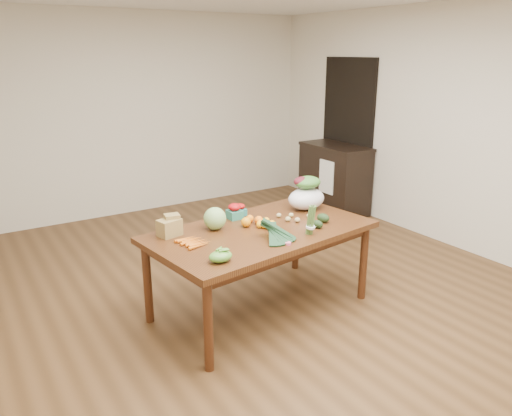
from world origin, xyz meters
TOP-DOWN VIEW (x-y plane):
  - floor at (0.00, 0.00)m, footprint 6.00×6.00m
  - room_walls at (0.00, 0.00)m, footprint 5.02×6.02m
  - dining_table at (-0.22, -0.32)m, footprint 1.98×1.27m
  - doorway_dark at (2.48, 1.60)m, footprint 0.02×1.00m
  - cabinet at (2.22, 1.53)m, footprint 0.52×1.02m
  - dish_towel at (1.96, 1.40)m, footprint 0.02×0.28m
  - paper_bag at (-0.92, -0.06)m, footprint 0.26×0.23m
  - cabbage at (-0.54, -0.12)m, footprint 0.19×0.19m
  - strawberry_basket_a at (-0.26, 0.03)m, footprint 0.13×0.13m
  - strawberry_basket_b at (-0.17, 0.08)m, footprint 0.11×0.11m
  - orange_a at (-0.29, -0.21)m, footprint 0.08×0.08m
  - orange_b at (-0.21, -0.14)m, footprint 0.07×0.07m
  - orange_c at (-0.17, -0.22)m, footprint 0.08×0.08m
  - mandarin_cluster at (-0.15, -0.31)m, footprint 0.20×0.20m
  - carrots at (-0.83, -0.32)m, footprint 0.25×0.27m
  - snap_pea_bag at (-0.82, -0.74)m, footprint 0.18×0.13m
  - kale_bunch at (-0.24, -0.64)m, footprint 0.37×0.44m
  - asparagus_bundle at (0.05, -0.65)m, footprint 0.09×0.13m
  - potato_a at (0.09, -0.29)m, footprint 0.05×0.05m
  - potato_b at (0.15, -0.35)m, footprint 0.05×0.05m
  - potato_c at (0.19, -0.21)m, footprint 0.05×0.04m
  - potato_d at (0.09, -0.15)m, footprint 0.05×0.04m
  - potato_e at (0.31, -0.31)m, footprint 0.05×0.04m
  - avocado_a at (0.20, -0.56)m, footprint 0.10×0.12m
  - avocado_b at (0.34, -0.47)m, footprint 0.11×0.14m
  - salad_bag at (0.45, -0.09)m, footprint 0.40×0.32m

SIDE VIEW (x-z plane):
  - floor at x=0.00m, z-range 0.00..0.00m
  - dining_table at x=-0.22m, z-range 0.00..0.75m
  - cabinet at x=2.22m, z-range 0.00..0.94m
  - dish_towel at x=1.96m, z-range 0.33..0.78m
  - carrots at x=-0.83m, z-range 0.75..0.78m
  - potato_c at x=0.19m, z-range 0.75..0.79m
  - potato_d at x=0.09m, z-range 0.75..0.79m
  - potato_e at x=0.31m, z-range 0.75..0.79m
  - potato_a at x=0.09m, z-range 0.75..0.79m
  - potato_b at x=0.15m, z-range 0.75..0.79m
  - avocado_a at x=0.20m, z-range 0.75..0.82m
  - orange_b at x=-0.21m, z-range 0.75..0.82m
  - orange_c at x=-0.17m, z-range 0.75..0.83m
  - snap_pea_bag at x=-0.82m, z-range 0.75..0.83m
  - avocado_b at x=0.34m, z-range 0.75..0.83m
  - orange_a at x=-0.29m, z-range 0.75..0.83m
  - strawberry_basket_b at x=-0.17m, z-range 0.75..0.84m
  - mandarin_cluster at x=-0.15m, z-range 0.75..0.84m
  - strawberry_basket_a at x=-0.26m, z-range 0.75..0.86m
  - kale_bunch at x=-0.24m, z-range 0.75..0.91m
  - paper_bag at x=-0.92m, z-range 0.75..0.92m
  - cabbage at x=-0.54m, z-range 0.75..0.94m
  - asparagus_bundle at x=0.05m, z-range 0.75..1.00m
  - salad_bag at x=0.45m, z-range 0.75..1.03m
  - doorway_dark at x=2.48m, z-range 0.00..2.10m
  - room_walls at x=0.00m, z-range 0.00..2.70m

